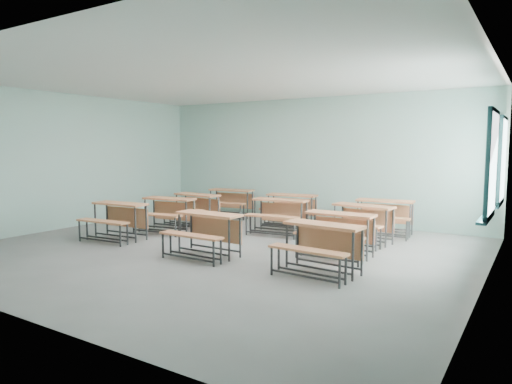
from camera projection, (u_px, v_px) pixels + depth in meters
room at (223, 165)px, 8.48m from camera, size 9.04×8.04×3.24m
desk_unit_r0c0 at (116, 215)px, 9.51m from camera, size 1.29×0.91×0.77m
desk_unit_r0c1 at (205, 228)px, 8.06m from camera, size 1.24×0.84×0.77m
desk_unit_r0c2 at (320, 241)px, 6.94m from camera, size 1.29×0.91×0.77m
desk_unit_r1c0 at (167, 209)px, 10.44m from camera, size 1.33×0.98×0.77m
desk_unit_r1c2 at (337, 228)px, 8.05m from camera, size 1.23×0.83×0.77m
desk_unit_r2c0 at (194, 204)px, 11.30m from camera, size 1.29×0.91×0.77m
desk_unit_r2c1 at (279, 211)px, 10.18m from camera, size 1.31×0.95×0.77m
desk_unit_r2c2 at (361, 218)px, 9.17m from camera, size 1.33×0.98×0.77m
desk_unit_r3c0 at (230, 199)px, 12.49m from camera, size 1.33×0.99×0.77m
desk_unit_r3c1 at (290, 205)px, 11.19m from camera, size 1.32×0.97×0.77m
desk_unit_r3c2 at (384, 212)px, 10.02m from camera, size 1.30×0.93×0.77m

